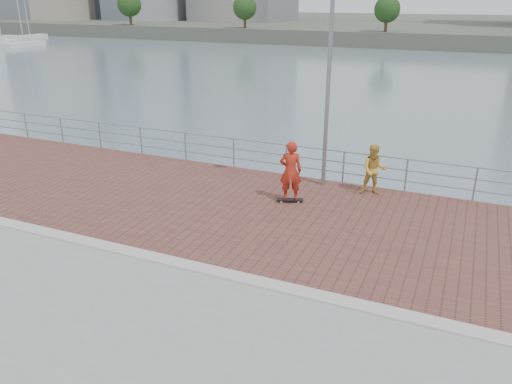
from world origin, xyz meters
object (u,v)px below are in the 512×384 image
at_px(street_lamp, 326,40).
at_px(bystander, 374,170).
at_px(guardrail, 314,160).
at_px(skateboarder, 291,171).

xyz_separation_m(street_lamp, bystander, (1.67, 0.31, -3.90)).
bearing_deg(guardrail, skateboarder, -90.44).
xyz_separation_m(skateboarder, bystander, (2.18, 1.69, -0.20)).
height_order(guardrail, street_lamp, street_lamp).
distance_m(guardrail, street_lamp, 4.19).
bearing_deg(street_lamp, guardrail, 116.35).
bearing_deg(bystander, guardrail, 148.30).
relative_size(guardrail, skateboarder, 21.12).
xyz_separation_m(street_lamp, skateboarder, (-0.51, -1.38, -3.70)).
xyz_separation_m(guardrail, street_lamp, (0.49, -0.99, 4.04)).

